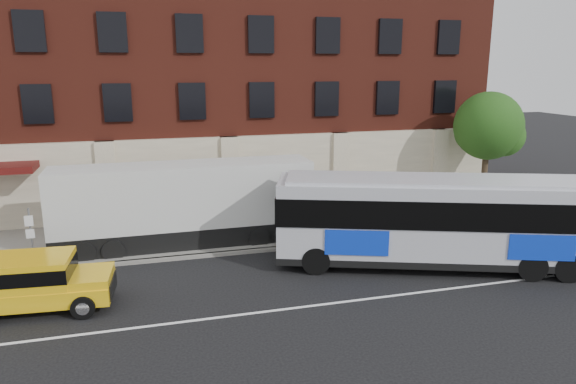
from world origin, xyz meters
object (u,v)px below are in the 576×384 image
object	(u,v)px
sign_pole	(31,236)
shipping_container	(185,206)
street_tree	(489,128)
yellow_suv	(32,280)
city_bus	(445,219)

from	to	relation	value
sign_pole	shipping_container	size ratio (longest dim) A/B	0.23
street_tree	yellow_suv	xyz separation A→B (m)	(-21.45, -6.86, -3.37)
shipping_container	street_tree	bearing A→B (deg)	6.64
street_tree	yellow_suv	size ratio (longest dim) A/B	1.29
city_bus	shipping_container	world-z (taller)	shipping_container
street_tree	shipping_container	world-z (taller)	street_tree
yellow_suv	shipping_container	size ratio (longest dim) A/B	0.44
yellow_suv	sign_pole	bearing A→B (deg)	99.49
sign_pole	city_bus	size ratio (longest dim) A/B	0.19
sign_pole	yellow_suv	distance (m)	3.60
street_tree	city_bus	bearing A→B (deg)	-134.01
shipping_container	sign_pole	bearing A→B (deg)	-166.06
city_bus	yellow_suv	size ratio (longest dim) A/B	2.72
sign_pole	shipping_container	distance (m)	6.04
shipping_container	yellow_suv	bearing A→B (deg)	-136.59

